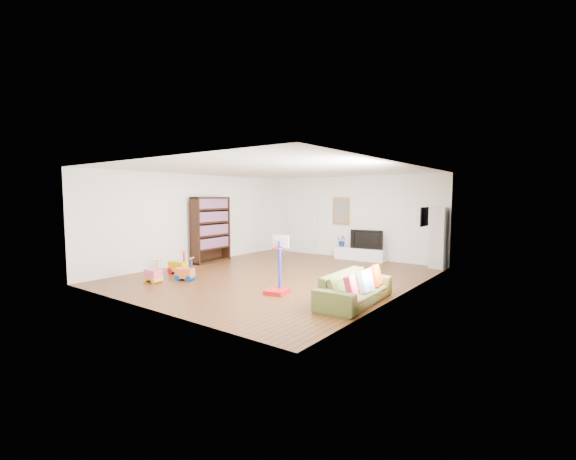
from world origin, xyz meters
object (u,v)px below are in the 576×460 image
Objects in this scene: bookshelf at (211,230)px; sofa at (355,288)px; basketball_hoop at (277,265)px; media_console at (360,254)px.

bookshelf is 1.02× the size of sofa.
sofa is at bearing -19.05° from bookshelf.
sofa is 1.63× the size of basketball_hoop.
bookshelf reaches higher than basketball_hoop.
media_console is at bearing 36.89° from bookshelf.
bookshelf is at bearing 142.59° from basketball_hoop.
sofa is at bearing -66.91° from media_console.
sofa reaches higher than media_console.
basketball_hoop is (-1.64, -0.32, 0.32)m from sofa.
bookshelf is 1.65× the size of basketball_hoop.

